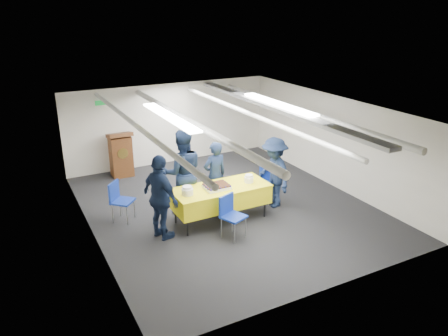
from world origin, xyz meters
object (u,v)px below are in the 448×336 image
at_px(chair_right, 266,179).
at_px(sailor_d, 274,172).
at_px(sailor_a, 215,175).
at_px(sailor_b, 183,172).
at_px(chair_left, 119,197).
at_px(sailor_c, 161,198).
at_px(podium, 121,154).
at_px(chair_near, 230,212).
at_px(serving_table, 221,196).
at_px(sheet_cake, 217,186).

bearing_deg(chair_right, sailor_d, -92.49).
bearing_deg(sailor_a, chair_right, 167.25).
bearing_deg(sailor_a, sailor_b, -13.12).
height_order(chair_left, sailor_c, sailor_c).
relative_size(podium, sailor_c, 0.73).
bearing_deg(chair_near, chair_right, 36.01).
bearing_deg(serving_table, sailor_a, 74.75).
bearing_deg(sailor_b, podium, -63.76).
xyz_separation_m(sailor_a, sailor_d, (1.23, -0.52, 0.03)).
xyz_separation_m(sailor_a, sailor_c, (-1.54, -0.74, 0.08)).
xyz_separation_m(podium, sailor_d, (2.58, -3.46, 0.20)).
bearing_deg(sailor_a, serving_table, 70.20).
xyz_separation_m(sailor_c, sailor_d, (2.77, 0.22, -0.05)).
xyz_separation_m(podium, sailor_c, (-0.19, -3.69, 0.25)).
distance_m(chair_left, sailor_b, 1.45).
distance_m(serving_table, chair_right, 1.48).
bearing_deg(chair_near, chair_left, 136.04).
bearing_deg(serving_table, chair_near, -102.06).
relative_size(chair_left, sailor_b, 0.46).
xyz_separation_m(chair_near, sailor_a, (0.32, 1.32, 0.25)).
distance_m(sailor_a, sailor_b, 0.75).
relative_size(chair_left, sailor_d, 0.53).
bearing_deg(chair_right, podium, 129.67).
relative_size(serving_table, chair_near, 2.38).
bearing_deg(chair_left, sailor_b, -11.59).
relative_size(serving_table, chair_left, 2.38).
bearing_deg(sheet_cake, chair_near, -93.37).
xyz_separation_m(chair_near, sailor_c, (-1.22, 0.57, 0.33)).
height_order(chair_left, sailor_a, sailor_a).
bearing_deg(sailor_d, sheet_cake, -84.40).
xyz_separation_m(sheet_cake, chair_left, (-1.81, 1.03, -0.28)).
xyz_separation_m(sailor_b, sailor_c, (-0.81, -0.85, -0.09)).
bearing_deg(chair_right, sheet_cake, -163.13).
bearing_deg(chair_right, chair_left, 170.33).
height_order(chair_left, sailor_b, sailor_b).
distance_m(sheet_cake, sailor_a, 0.70).
bearing_deg(sailor_d, serving_table, -85.49).
relative_size(sailor_a, sailor_d, 0.96).
height_order(serving_table, sailor_d, sailor_d).
bearing_deg(sheet_cake, chair_right, 16.87).
bearing_deg(chair_right, serving_table, -163.20).
bearing_deg(serving_table, sailor_c, -174.30).
distance_m(podium, chair_near, 4.38).
distance_m(serving_table, sailor_a, 0.67).
relative_size(chair_left, sailor_c, 0.50).
relative_size(serving_table, sailor_c, 1.20).
distance_m(podium, sailor_c, 3.70).
height_order(sheet_cake, sailor_c, sailor_c).
distance_m(chair_left, sailor_d, 3.45).
bearing_deg(serving_table, sailor_b, 128.13).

